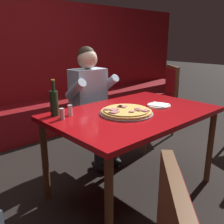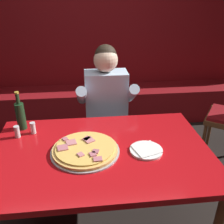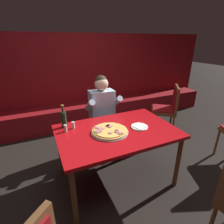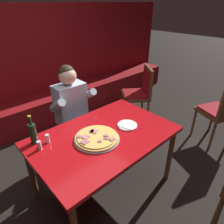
{
  "view_description": "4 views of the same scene",
  "coord_description": "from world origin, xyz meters",
  "px_view_note": "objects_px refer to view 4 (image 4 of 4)",
  "views": [
    {
      "loc": [
        -1.51,
        -1.38,
        1.35
      ],
      "look_at": [
        -0.2,
        0.05,
        0.78
      ],
      "focal_mm": 40.0,
      "sensor_mm": 36.0,
      "label": 1
    },
    {
      "loc": [
        -0.08,
        -1.34,
        1.68
      ],
      "look_at": [
        0.11,
        0.32,
        0.87
      ],
      "focal_mm": 40.0,
      "sensor_mm": 36.0,
      "label": 2
    },
    {
      "loc": [
        -0.81,
        -1.67,
        1.76
      ],
      "look_at": [
        -0.05,
        0.04,
        0.98
      ],
      "focal_mm": 28.0,
      "sensor_mm": 36.0,
      "label": 3
    },
    {
      "loc": [
        -1.04,
        -1.25,
        1.92
      ],
      "look_at": [
        0.13,
        0.02,
        0.96
      ],
      "focal_mm": 32.0,
      "sensor_mm": 36.0,
      "label": 4
    }
  ],
  "objects_px": {
    "diner_seated_blue_shirt": "(75,111)",
    "dining_chair_by_booth": "(140,91)",
    "plate_white_paper": "(127,125)",
    "shaker_black_pepper": "(39,146)",
    "dining_chair_far_right": "(222,109)",
    "beer_bottle": "(33,133)",
    "pizza": "(97,138)",
    "shaker_oregano": "(48,139)",
    "main_dining_table": "(104,141)"
  },
  "relations": [
    {
      "from": "pizza",
      "to": "shaker_oregano",
      "type": "xyz_separation_m",
      "value": [
        -0.37,
        0.27,
        0.02
      ]
    },
    {
      "from": "diner_seated_blue_shirt",
      "to": "dining_chair_far_right",
      "type": "distance_m",
      "value": 2.06
    },
    {
      "from": "main_dining_table",
      "to": "shaker_black_pepper",
      "type": "xyz_separation_m",
      "value": [
        -0.57,
        0.22,
        0.11
      ]
    },
    {
      "from": "shaker_oregano",
      "to": "dining_chair_far_right",
      "type": "height_order",
      "value": "dining_chair_far_right"
    },
    {
      "from": "shaker_black_pepper",
      "to": "shaker_oregano",
      "type": "relative_size",
      "value": 1.0
    },
    {
      "from": "plate_white_paper",
      "to": "dining_chair_far_right",
      "type": "height_order",
      "value": "dining_chair_far_right"
    },
    {
      "from": "shaker_black_pepper",
      "to": "dining_chair_far_right",
      "type": "distance_m",
      "value": 2.48
    },
    {
      "from": "main_dining_table",
      "to": "dining_chair_by_booth",
      "type": "height_order",
      "value": "dining_chair_by_booth"
    },
    {
      "from": "main_dining_table",
      "to": "shaker_black_pepper",
      "type": "bearing_deg",
      "value": 158.86
    },
    {
      "from": "beer_bottle",
      "to": "shaker_oregano",
      "type": "bearing_deg",
      "value": -40.77
    },
    {
      "from": "diner_seated_blue_shirt",
      "to": "plate_white_paper",
      "type": "bearing_deg",
      "value": -75.93
    },
    {
      "from": "main_dining_table",
      "to": "diner_seated_blue_shirt",
      "type": "bearing_deg",
      "value": 81.43
    },
    {
      "from": "beer_bottle",
      "to": "diner_seated_blue_shirt",
      "type": "height_order",
      "value": "diner_seated_blue_shirt"
    },
    {
      "from": "beer_bottle",
      "to": "dining_chair_far_right",
      "type": "bearing_deg",
      "value": -19.06
    },
    {
      "from": "pizza",
      "to": "diner_seated_blue_shirt",
      "type": "relative_size",
      "value": 0.34
    },
    {
      "from": "diner_seated_blue_shirt",
      "to": "dining_chair_by_booth",
      "type": "relative_size",
      "value": 1.3
    },
    {
      "from": "pizza",
      "to": "diner_seated_blue_shirt",
      "type": "distance_m",
      "value": 0.73
    },
    {
      "from": "shaker_black_pepper",
      "to": "diner_seated_blue_shirt",
      "type": "distance_m",
      "value": 0.82
    },
    {
      "from": "pizza",
      "to": "diner_seated_blue_shirt",
      "type": "xyz_separation_m",
      "value": [
        0.21,
        0.7,
        -0.07
      ]
    },
    {
      "from": "beer_bottle",
      "to": "shaker_black_pepper",
      "type": "xyz_separation_m",
      "value": [
        -0.01,
        -0.12,
        -0.07
      ]
    },
    {
      "from": "shaker_black_pepper",
      "to": "diner_seated_blue_shirt",
      "type": "relative_size",
      "value": 0.07
    },
    {
      "from": "plate_white_paper",
      "to": "shaker_black_pepper",
      "type": "height_order",
      "value": "shaker_black_pepper"
    },
    {
      "from": "beer_bottle",
      "to": "diner_seated_blue_shirt",
      "type": "relative_size",
      "value": 0.23
    },
    {
      "from": "shaker_oregano",
      "to": "dining_chair_by_booth",
      "type": "height_order",
      "value": "dining_chair_by_booth"
    },
    {
      "from": "pizza",
      "to": "beer_bottle",
      "type": "xyz_separation_m",
      "value": [
        -0.46,
        0.35,
        0.09
      ]
    },
    {
      "from": "pizza",
      "to": "shaker_black_pepper",
      "type": "height_order",
      "value": "shaker_black_pepper"
    },
    {
      "from": "pizza",
      "to": "dining_chair_far_right",
      "type": "xyz_separation_m",
      "value": [
        1.9,
        -0.46,
        -0.21
      ]
    },
    {
      "from": "main_dining_table",
      "to": "shaker_black_pepper",
      "type": "distance_m",
      "value": 0.62
    },
    {
      "from": "main_dining_table",
      "to": "beer_bottle",
      "type": "height_order",
      "value": "beer_bottle"
    },
    {
      "from": "dining_chair_far_right",
      "to": "dining_chair_by_booth",
      "type": "height_order",
      "value": "dining_chair_by_booth"
    },
    {
      "from": "dining_chair_by_booth",
      "to": "shaker_oregano",
      "type": "bearing_deg",
      "value": -165.74
    },
    {
      "from": "pizza",
      "to": "dining_chair_by_booth",
      "type": "xyz_separation_m",
      "value": [
        1.55,
        0.76,
        -0.2
      ]
    },
    {
      "from": "beer_bottle",
      "to": "dining_chair_by_booth",
      "type": "distance_m",
      "value": 2.07
    },
    {
      "from": "beer_bottle",
      "to": "shaker_oregano",
      "type": "distance_m",
      "value": 0.14
    },
    {
      "from": "pizza",
      "to": "diner_seated_blue_shirt",
      "type": "bearing_deg",
      "value": 73.61
    },
    {
      "from": "main_dining_table",
      "to": "dining_chair_far_right",
      "type": "relative_size",
      "value": 1.47
    },
    {
      "from": "plate_white_paper",
      "to": "diner_seated_blue_shirt",
      "type": "xyz_separation_m",
      "value": [
        -0.18,
        0.73,
        -0.06
      ]
    },
    {
      "from": "diner_seated_blue_shirt",
      "to": "dining_chair_by_booth",
      "type": "distance_m",
      "value": 1.35
    },
    {
      "from": "beer_bottle",
      "to": "dining_chair_by_booth",
      "type": "height_order",
      "value": "beer_bottle"
    },
    {
      "from": "plate_white_paper",
      "to": "shaker_black_pepper",
      "type": "bearing_deg",
      "value": 162.7
    },
    {
      "from": "dining_chair_far_right",
      "to": "beer_bottle",
      "type": "bearing_deg",
      "value": 160.94
    },
    {
      "from": "plate_white_paper",
      "to": "shaker_oregano",
      "type": "xyz_separation_m",
      "value": [
        -0.75,
        0.31,
        0.03
      ]
    },
    {
      "from": "dining_chair_by_booth",
      "to": "dining_chair_far_right",
      "type": "bearing_deg",
      "value": -73.86
    },
    {
      "from": "plate_white_paper",
      "to": "pizza",
      "type": "bearing_deg",
      "value": 174.8
    },
    {
      "from": "plate_white_paper",
      "to": "shaker_black_pepper",
      "type": "relative_size",
      "value": 2.44
    },
    {
      "from": "plate_white_paper",
      "to": "shaker_oregano",
      "type": "relative_size",
      "value": 2.44
    },
    {
      "from": "plate_white_paper",
      "to": "dining_chair_by_booth",
      "type": "relative_size",
      "value": 0.21
    },
    {
      "from": "plate_white_paper",
      "to": "beer_bottle",
      "type": "relative_size",
      "value": 0.72
    },
    {
      "from": "shaker_black_pepper",
      "to": "dining_chair_by_booth",
      "type": "relative_size",
      "value": 0.09
    },
    {
      "from": "pizza",
      "to": "shaker_black_pepper",
      "type": "distance_m",
      "value": 0.52
    }
  ]
}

